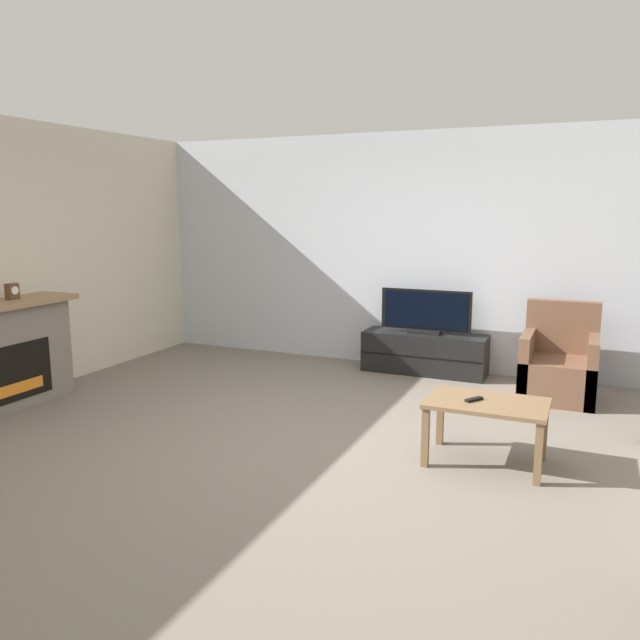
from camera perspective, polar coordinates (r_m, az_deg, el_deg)
The scene contains 10 objects.
ground_plane at distance 4.93m, azimuth 0.90°, elevation -11.76°, with size 24.00×24.00×0.00m, color slate.
wall_back at distance 7.28m, azimuth 9.62°, elevation 6.16°, with size 12.00×0.06×2.70m.
wall_left at distance 6.69m, azimuth -27.17°, elevation 4.85°, with size 0.06×12.00×2.70m.
fireplace at distance 6.48m, azimuth -26.96°, elevation -2.79°, with size 0.50×1.39×1.01m.
mantel_clock at distance 6.46m, azimuth -26.32°, elevation 2.36°, with size 0.08×0.11×0.15m.
tv_stand at distance 7.15m, azimuth 9.52°, elevation -3.01°, with size 1.38×0.43×0.46m.
tv at distance 7.06m, azimuth 9.63°, elevation 0.60°, with size 1.02×0.18×0.50m.
armchair at distance 6.58m, azimuth 20.99°, elevation -4.08°, with size 0.70×0.76×0.93m.
coffee_table at distance 4.71m, azimuth 14.99°, elevation -8.00°, with size 0.85×0.56×0.47m.
remote at distance 4.68m, azimuth 13.90°, elevation -7.06°, with size 0.12×0.15×0.02m.
Camera 1 is at (1.76, -4.22, 1.84)m, focal length 35.00 mm.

